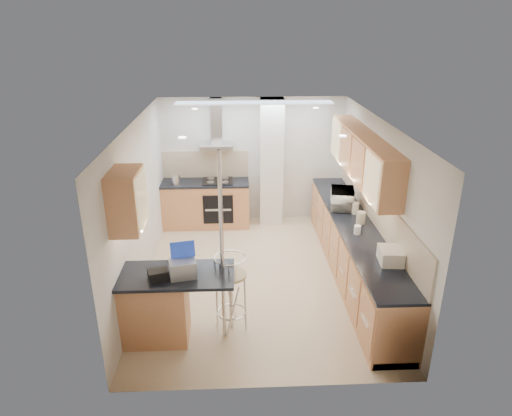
{
  "coord_description": "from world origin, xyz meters",
  "views": [
    {
      "loc": [
        -0.35,
        -6.38,
        3.81
      ],
      "look_at": [
        -0.04,
        0.2,
        1.12
      ],
      "focal_mm": 32.0,
      "sensor_mm": 36.0,
      "label": 1
    }
  ],
  "objects_px": {
    "bar_stool_end": "(231,293)",
    "bread_bin": "(391,256)",
    "laptop": "(183,269)",
    "microwave": "(342,199)",
    "bar_stool_near": "(168,310)"
  },
  "relations": [
    {
      "from": "bar_stool_end",
      "to": "bread_bin",
      "type": "distance_m",
      "value": 2.13
    },
    {
      "from": "bar_stool_near",
      "to": "bar_stool_end",
      "type": "relative_size",
      "value": 0.88
    },
    {
      "from": "microwave",
      "to": "bar_stool_near",
      "type": "bearing_deg",
      "value": 140.2
    },
    {
      "from": "bar_stool_near",
      "to": "bar_stool_end",
      "type": "xyz_separation_m",
      "value": [
        0.79,
        0.25,
        0.06
      ]
    },
    {
      "from": "microwave",
      "to": "laptop",
      "type": "height_order",
      "value": "microwave"
    },
    {
      "from": "laptop",
      "to": "bread_bin",
      "type": "height_order",
      "value": "laptop"
    },
    {
      "from": "microwave",
      "to": "laptop",
      "type": "relative_size",
      "value": 1.8
    },
    {
      "from": "microwave",
      "to": "bar_stool_end",
      "type": "bearing_deg",
      "value": 146.85
    },
    {
      "from": "microwave",
      "to": "bar_stool_end",
      "type": "height_order",
      "value": "microwave"
    },
    {
      "from": "laptop",
      "to": "bar_stool_end",
      "type": "bearing_deg",
      "value": 10.27
    },
    {
      "from": "laptop",
      "to": "bread_bin",
      "type": "xyz_separation_m",
      "value": [
        2.64,
        0.27,
        -0.03
      ]
    },
    {
      "from": "bar_stool_end",
      "to": "bread_bin",
      "type": "height_order",
      "value": "bread_bin"
    },
    {
      "from": "laptop",
      "to": "bread_bin",
      "type": "relative_size",
      "value": 0.87
    },
    {
      "from": "laptop",
      "to": "bar_stool_near",
      "type": "height_order",
      "value": "laptop"
    },
    {
      "from": "bar_stool_near",
      "to": "bar_stool_end",
      "type": "bearing_deg",
      "value": 35.98
    }
  ]
}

